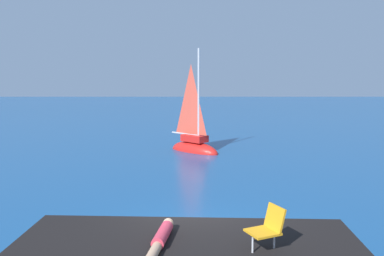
% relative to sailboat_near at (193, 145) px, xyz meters
% --- Properties ---
extents(ground_plane, '(160.00, 160.00, 0.00)m').
position_rel_sailboat_near_xyz_m(ground_plane, '(-0.05, -12.66, -0.34)').
color(ground_plane, navy).
extents(sailboat_near, '(3.23, 3.09, 6.34)m').
position_rel_sailboat_near_xyz_m(sailboat_near, '(0.00, 0.00, 0.00)').
color(sailboat_near, red).
rests_on(sailboat_near, ground).
extents(person_sunbather, '(0.43, 1.76, 0.25)m').
position_rel_sailboat_near_xyz_m(person_sunbather, '(-0.71, -15.04, 0.81)').
color(person_sunbather, '#DB384C').
rests_on(person_sunbather, shore_ledge).
extents(beach_chair, '(0.74, 0.68, 0.80)m').
position_rel_sailboat_near_xyz_m(beach_chair, '(1.25, -15.29, 1.14)').
color(beach_chair, orange).
rests_on(beach_chair, shore_ledge).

